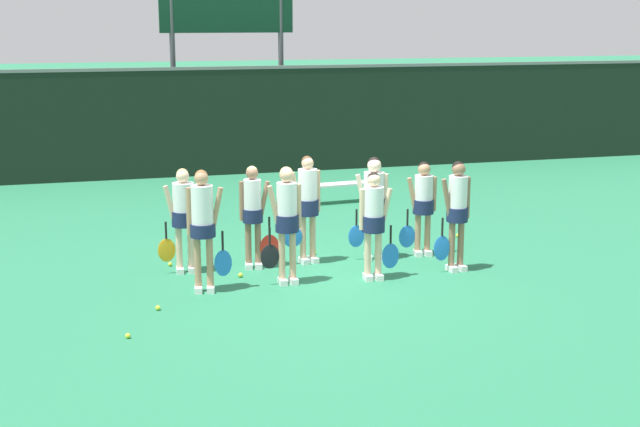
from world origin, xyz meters
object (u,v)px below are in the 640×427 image
scoreboard (227,18)px  player_5 (253,210)px  tennis_ball_3 (158,308)px  tennis_ball_7 (315,253)px  tennis_ball_5 (241,275)px  player_1 (287,215)px  tennis_ball_2 (461,250)px  player_0 (203,220)px  tennis_ball_4 (128,336)px  player_2 (374,217)px  player_6 (307,201)px  player_3 (457,207)px  tennis_ball_1 (193,258)px  tennis_ball_6 (458,235)px  tennis_ball_0 (170,264)px  player_4 (183,212)px  player_7 (373,199)px  bench_courtside (342,186)px  player_8 (423,201)px

scoreboard → player_5: (-1.42, -10.06, -2.97)m
tennis_ball_3 → tennis_ball_7: bearing=38.2°
tennis_ball_5 → scoreboard: bearing=80.6°
player_1 → tennis_ball_2: 3.60m
player_0 → tennis_ball_4: (-1.23, -1.69, -1.04)m
player_2 → player_6: (-0.72, 1.20, 0.06)m
scoreboard → player_2: size_ratio=3.04×
player_3 → tennis_ball_1: size_ratio=25.95×
scoreboard → tennis_ball_6: scoreboard is taller
tennis_ball_4 → tennis_ball_0: bearing=74.4°
player_4 → player_6: player_6 is taller
scoreboard → tennis_ball_3: (-3.14, -11.79, -3.89)m
tennis_ball_1 → player_1: bearing=-55.6°
player_0 → tennis_ball_2: player_0 is taller
player_4 → player_7: (3.11, -0.09, 0.05)m
bench_courtside → player_4: size_ratio=1.15×
tennis_ball_3 → tennis_ball_4: tennis_ball_3 is taller
player_4 → tennis_ball_6: bearing=12.3°
bench_courtside → tennis_ball_2: size_ratio=27.80×
player_4 → tennis_ball_1: (0.22, 0.69, -0.95)m
tennis_ball_1 → player_2: bearing=-36.7°
scoreboard → tennis_ball_5: 11.36m
player_3 → tennis_ball_7: size_ratio=27.30×
player_2 → tennis_ball_2: player_2 is taller
player_5 → tennis_ball_3: 2.60m
player_1 → player_4: player_1 is taller
player_3 → tennis_ball_4: bearing=-166.9°
player_3 → tennis_ball_4: size_ratio=26.01×
tennis_ball_2 → tennis_ball_3: bearing=-162.3°
tennis_ball_0 → player_7: bearing=-8.7°
tennis_ball_1 → tennis_ball_4: 3.72m
tennis_ball_1 → tennis_ball_6: same height
player_3 → player_4: player_3 is taller
player_7 → tennis_ball_7: bearing=156.1°
player_5 → player_6: size_ratio=0.94×
tennis_ball_5 → player_8: bearing=8.3°
player_5 → player_8: player_5 is taller
player_2 → player_3: bearing=8.1°
bench_courtside → tennis_ball_0: bearing=-140.9°
scoreboard → player_7: (0.58, -10.10, -2.90)m
player_2 → tennis_ball_1: size_ratio=24.67×
scoreboard → player_1: size_ratio=2.84×
player_5 → tennis_ball_6: size_ratio=24.24×
tennis_ball_2 → tennis_ball_4: 6.41m
player_0 → scoreboard: bearing=86.8°
player_3 → player_6: bearing=148.1°
scoreboard → player_4: size_ratio=3.06×
tennis_ball_3 → player_0: bearing=42.2°
player_1 → player_2: 1.34m
player_8 → tennis_ball_7: bearing=169.6°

